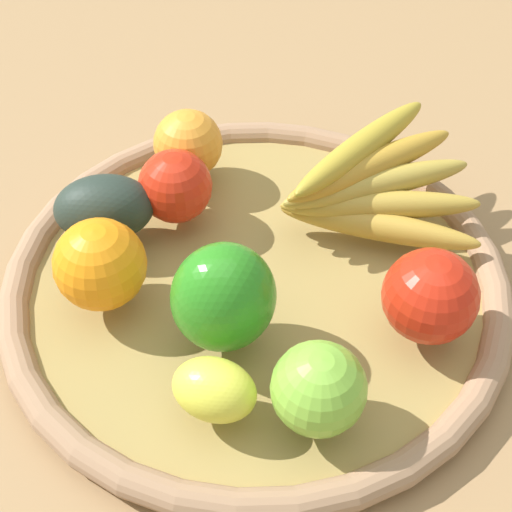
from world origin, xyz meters
The scene contains 11 objects.
ground_plane centered at (0.00, 0.00, 0.00)m, with size 2.40×2.40×0.00m, color #98734B.
basket centered at (0.00, 0.00, 0.01)m, with size 0.46×0.46×0.03m.
bell_pepper centered at (0.02, 0.07, 0.08)m, with size 0.09×0.08×0.10m, color #29821C.
orange_0 centered at (0.13, 0.04, 0.07)m, with size 0.08×0.08×0.08m, color orange.
banana_bunch centered at (-0.11, -0.08, 0.07)m, with size 0.19×0.17×0.08m.
orange_1 centered at (0.08, -0.14, 0.07)m, with size 0.07×0.07×0.07m, color orange.
apple_0 centered at (-0.14, 0.05, 0.07)m, with size 0.08×0.08×0.08m, color red.
lemon_0 centered at (0.02, 0.14, 0.06)m, with size 0.07×0.05×0.05m, color yellow.
apple_1 centered at (0.08, -0.07, 0.07)m, with size 0.07×0.07×0.07m, color red.
apple_2 centered at (-0.06, 0.15, 0.07)m, with size 0.07×0.07×0.07m, color #7AB838.
avocado centered at (0.14, -0.04, 0.06)m, with size 0.09×0.06×0.06m, color #26332B.
Camera 1 is at (-0.03, 0.47, 0.55)m, focal length 54.09 mm.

